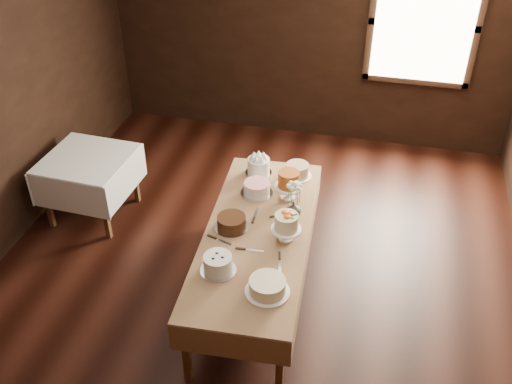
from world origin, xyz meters
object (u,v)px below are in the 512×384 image
(side_table, at_px, (87,164))
(cake_chocolate, at_px, (232,223))
(cake_server_d, at_px, (287,214))
(flower_vase, at_px, (293,209))
(cake_server_b, at_px, (280,266))
(cake_server_e, at_px, (224,242))
(cake_lattice, at_px, (257,189))
(cake_server_c, at_px, (256,212))
(display_table, at_px, (257,236))
(cake_speckled, at_px, (297,171))
(cake_swirl, at_px, (218,264))
(cake_meringue, at_px, (259,166))
(cake_caramel, at_px, (288,187))
(cake_server_a, at_px, (255,250))
(cake_cream, at_px, (267,287))
(cake_flowers, at_px, (286,228))

(side_table, xyz_separation_m, cake_chocolate, (1.76, -0.74, 0.13))
(cake_server_d, distance_m, flower_vase, 0.09)
(cake_server_b, relative_size, cake_server_e, 1.00)
(side_table, height_order, cake_server_e, same)
(cake_lattice, relative_size, cake_server_c, 1.27)
(display_table, distance_m, cake_lattice, 0.57)
(cake_speckled, bearing_deg, cake_swirl, -103.89)
(cake_meringue, bearing_deg, cake_server_d, -55.43)
(side_table, bearing_deg, cake_caramel, -5.05)
(flower_vase, bearing_deg, display_table, -131.57)
(cake_server_a, distance_m, cake_server_e, 0.28)
(cake_chocolate, relative_size, cake_server_a, 1.26)
(display_table, bearing_deg, cake_lattice, 104.14)
(cake_meringue, relative_size, cake_cream, 0.89)
(cake_flowers, xyz_separation_m, cake_server_d, (-0.06, 0.34, -0.11))
(side_table, xyz_separation_m, cake_speckled, (2.17, 0.19, 0.14))
(flower_vase, bearing_deg, cake_lattice, 146.92)
(cake_server_b, xyz_separation_m, cake_server_c, (-0.35, 0.64, 0.00))
(flower_vase, bearing_deg, cake_meringue, 127.54)
(cake_flowers, relative_size, flower_vase, 1.81)
(cake_swirl, distance_m, cake_server_a, 0.38)
(cake_meringue, relative_size, cake_caramel, 1.03)
(cake_server_a, xyz_separation_m, cake_server_e, (-0.28, 0.04, 0.00))
(cake_lattice, height_order, cake_chocolate, cake_chocolate)
(cake_server_e, bearing_deg, cake_speckled, 86.85)
(cake_meringue, bearing_deg, side_table, -175.28)
(side_table, bearing_deg, cake_server_d, -11.21)
(cake_meringue, relative_size, cake_lattice, 1.00)
(side_table, distance_m, cake_server_e, 1.98)
(cake_server_b, height_order, cake_server_e, same)
(display_table, relative_size, cake_chocolate, 7.71)
(cake_chocolate, height_order, flower_vase, flower_vase)
(display_table, distance_m, cake_server_a, 0.26)
(cake_speckled, xyz_separation_m, cake_server_b, (0.10, -1.31, -0.06))
(cake_speckled, relative_size, cake_server_c, 1.30)
(cake_server_d, xyz_separation_m, cake_server_e, (-0.44, -0.51, 0.00))
(cake_caramel, xyz_separation_m, cake_flowers, (0.10, -0.59, -0.01))
(cake_caramel, distance_m, cake_server_b, 0.95)
(cake_lattice, bearing_deg, cake_chocolate, -99.39)
(display_table, height_order, cake_speckled, cake_speckled)
(side_table, bearing_deg, cake_server_b, -26.35)
(cake_caramel, bearing_deg, flower_vase, -69.41)
(cake_speckled, relative_size, cake_caramel, 1.06)
(cake_speckled, relative_size, cake_server_d, 1.30)
(cake_speckled, xyz_separation_m, cake_lattice, (-0.31, -0.38, -0.01))
(cake_meringue, height_order, cake_server_b, cake_meringue)
(side_table, distance_m, cake_flowers, 2.38)
(side_table, height_order, cake_server_d, same)
(side_table, height_order, flower_vase, flower_vase)
(cake_flowers, xyz_separation_m, cake_cream, (-0.01, -0.65, -0.06))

